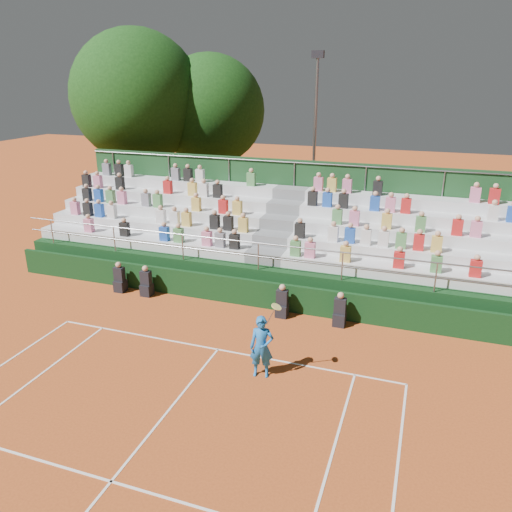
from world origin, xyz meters
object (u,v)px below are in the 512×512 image
(tennis_player, at_px, (262,347))
(floodlight_mast, at_px, (315,130))
(tree_east, at_px, (210,111))
(tree_west, at_px, (137,97))

(tennis_player, xyz_separation_m, floodlight_mast, (-2.02, 14.49, 4.24))
(tennis_player, distance_m, tree_east, 18.33)
(tennis_player, bearing_deg, floodlight_mast, 97.93)
(tennis_player, height_order, tree_east, tree_east)
(tennis_player, relative_size, tree_east, 0.25)
(tree_west, height_order, tree_east, tree_west)
(tree_east, xyz_separation_m, floodlight_mast, (6.31, -1.05, -0.74))
(tree_east, bearing_deg, floodlight_mast, -9.43)
(tree_west, xyz_separation_m, tree_east, (3.26, 2.26, -0.77))
(tennis_player, distance_m, floodlight_mast, 15.24)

